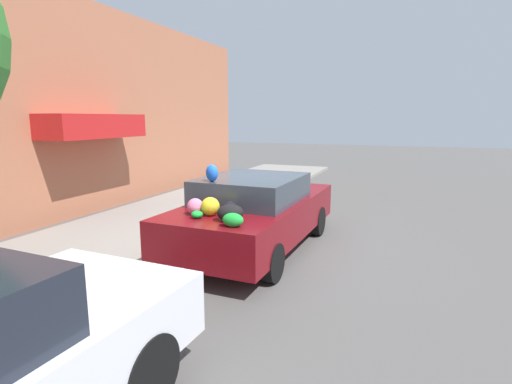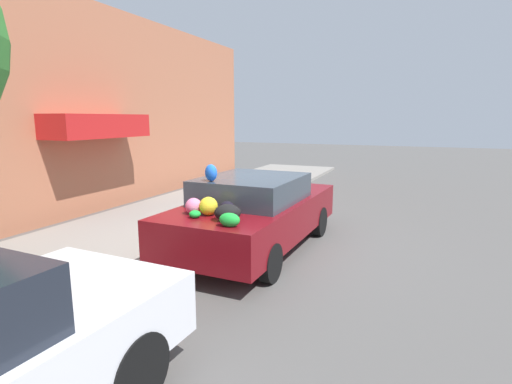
# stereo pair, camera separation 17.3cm
# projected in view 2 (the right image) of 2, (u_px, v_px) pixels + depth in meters

# --- Properties ---
(ground_plane) EXTENTS (60.00, 60.00, 0.00)m
(ground_plane) POSITION_uv_depth(u_px,v_px,m) (252.00, 248.00, 7.35)
(ground_plane) COLOR #565451
(sidewalk_curb) EXTENTS (24.00, 3.20, 0.11)m
(sidewalk_curb) POSITION_uv_depth(u_px,v_px,m) (135.00, 229.00, 8.39)
(sidewalk_curb) COLOR gray
(sidewalk_curb) RESTS_ON ground
(building_facade) EXTENTS (18.00, 1.20, 5.15)m
(building_facade) POSITION_uv_depth(u_px,v_px,m) (50.00, 109.00, 8.83)
(building_facade) COLOR #B26B4C
(building_facade) RESTS_ON ground
(fire_hydrant) EXTENTS (0.20, 0.20, 0.70)m
(fire_hydrant) POSITION_uv_depth(u_px,v_px,m) (196.00, 210.00, 8.42)
(fire_hydrant) COLOR gold
(fire_hydrant) RESTS_ON sidewalk_curb
(art_car) EXTENTS (4.22, 1.89, 1.63)m
(art_car) POSITION_uv_depth(u_px,v_px,m) (255.00, 211.00, 7.16)
(art_car) COLOR maroon
(art_car) RESTS_ON ground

